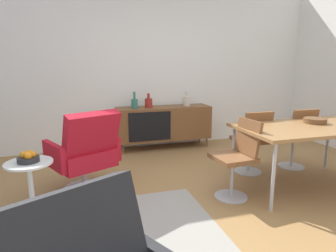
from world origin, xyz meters
TOP-DOWN VIEW (x-y plane):
  - ground_plane at (0.00, 0.00)m, footprint 8.32×8.32m
  - wall_back at (0.00, 2.60)m, footprint 6.80×0.12m
  - sideboard at (0.31, 2.30)m, footprint 1.60×0.45m
  - vase_cobalt at (0.04, 2.30)m, footprint 0.13×0.13m
  - vase_sculptural_dark at (-0.20, 2.30)m, footprint 0.11×0.11m
  - vase_ceramic_small at (0.72, 2.30)m, footprint 0.12×0.12m
  - dining_table at (1.42, 0.21)m, footprint 1.60×0.90m
  - wooden_bowl_on_table at (1.62, 0.32)m, footprint 0.26×0.26m
  - dining_chair_near_window at (0.53, 0.21)m, footprint 0.45×0.43m
  - dining_chair_back_left at (1.07, 0.77)m, footprint 0.41×0.44m
  - dining_chair_back_right at (1.77, 0.77)m, footprint 0.41×0.43m
  - lounge_chair_red at (-1.03, 0.87)m, footprint 0.87×0.85m
  - side_table_round at (-1.56, 0.47)m, footprint 0.44×0.44m
  - fruit_bowl at (-1.56, 0.48)m, footprint 0.20×0.20m
  - area_rug at (-1.03, -0.30)m, footprint 2.20×1.70m

SIDE VIEW (x-z plane):
  - ground_plane at x=0.00m, z-range 0.00..0.00m
  - area_rug at x=-1.03m, z-range 0.00..0.01m
  - side_table_round at x=-1.56m, z-range 0.06..0.58m
  - sideboard at x=0.31m, z-range 0.08..0.80m
  - lounge_chair_red at x=-1.03m, z-range -0.01..0.94m
  - dining_chair_near_window at x=0.53m, z-range 0.04..0.90m
  - dining_chair_back_left at x=1.07m, z-range 0.04..0.90m
  - dining_chair_back_right at x=1.77m, z-range 0.04..0.90m
  - fruit_bowl at x=-1.56m, z-range 0.51..0.62m
  - dining_table at x=1.42m, z-range 0.33..1.07m
  - wooden_bowl_on_table at x=1.62m, z-range 0.74..0.80m
  - vase_cobalt at x=0.04m, z-range 0.68..0.92m
  - vase_sculptural_dark at x=-0.20m, z-range 0.67..0.94m
  - vase_ceramic_small at x=0.72m, z-range 0.68..0.94m
  - wall_back at x=0.00m, z-range 0.00..2.80m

